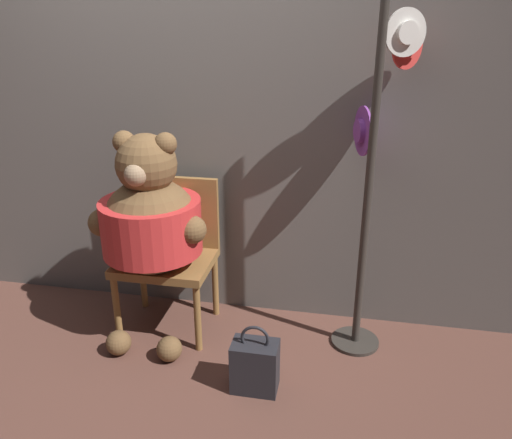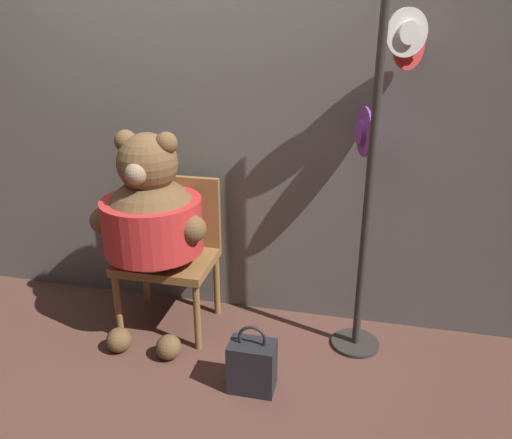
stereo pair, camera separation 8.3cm
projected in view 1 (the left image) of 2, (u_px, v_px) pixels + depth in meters
The scene contains 6 objects.
ground_plane at pixel (173, 348), 2.93m from camera, with size 14.00×14.00×0.00m, color brown.
wall_back at pixel (194, 130), 3.02m from camera, with size 8.00×0.10×2.34m.
chair at pixel (169, 247), 3.02m from camera, with size 0.55×0.45×0.92m.
teddy_bear at pixel (151, 220), 2.80m from camera, with size 0.68×0.61×1.25m.
hat_display_rack at pixel (374, 168), 2.63m from camera, with size 0.35×0.42×1.90m.
handbag_on_ground at pixel (255, 365), 2.56m from camera, with size 0.24×0.15×0.38m.
Camera 1 is at (0.94, -2.30, 1.80)m, focal length 35.00 mm.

